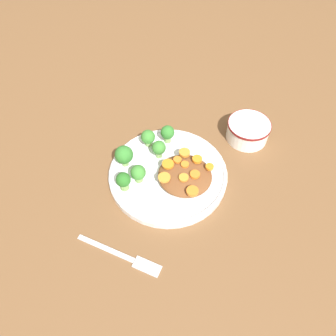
{
  "coord_description": "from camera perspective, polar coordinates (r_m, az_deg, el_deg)",
  "views": [
    {
      "loc": [
        0.25,
        -0.37,
        0.61
      ],
      "look_at": [
        0.0,
        0.0,
        0.03
      ],
      "focal_mm": 35.0,
      "sensor_mm": 36.0,
      "label": 1
    }
  ],
  "objects": [
    {
      "name": "broccoli_floret_2",
      "position": [
        0.71,
        -5.2,
        -0.89
      ],
      "size": [
        0.03,
        0.03,
        0.05
      ],
      "color": "#759E51",
      "rests_on": "plate"
    },
    {
      "name": "carrot_slice_8",
      "position": [
        0.73,
        1.66,
        1.44
      ],
      "size": [
        0.02,
        0.02,
        0.01
      ],
      "primitive_type": "cylinder",
      "color": "orange",
      "rests_on": "stew_mound"
    },
    {
      "name": "broccoli_floret_0",
      "position": [
        0.74,
        -7.67,
        2.24
      ],
      "size": [
        0.04,
        0.04,
        0.06
      ],
      "color": "#7FA85B",
      "rests_on": "plate"
    },
    {
      "name": "carrot_slice_7",
      "position": [
        0.72,
        2.96,
        0.63
      ],
      "size": [
        0.02,
        0.02,
        0.0
      ],
      "primitive_type": "cylinder",
      "color": "orange",
      "rests_on": "stew_mound"
    },
    {
      "name": "broccoli_floret_1",
      "position": [
        0.7,
        -7.77,
        -2.21
      ],
      "size": [
        0.03,
        0.03,
        0.05
      ],
      "color": "#759E51",
      "rests_on": "plate"
    },
    {
      "name": "carrot_slice_6",
      "position": [
        0.7,
        -0.66,
        -1.67
      ],
      "size": [
        0.03,
        0.03,
        0.0
      ],
      "primitive_type": "cylinder",
      "color": "orange",
      "rests_on": "stew_mound"
    },
    {
      "name": "broccoli_floret_4",
      "position": [
        0.78,
        -0.08,
        6.1
      ],
      "size": [
        0.03,
        0.03,
        0.05
      ],
      "color": "#7FA85B",
      "rests_on": "plate"
    },
    {
      "name": "carrot_slice_5",
      "position": [
        0.73,
        5.1,
        1.52
      ],
      "size": [
        0.02,
        0.02,
        0.01
      ],
      "primitive_type": "cylinder",
      "color": "orange",
      "rests_on": "stew_mound"
    },
    {
      "name": "carrot_slice_2",
      "position": [
        0.7,
        2.74,
        -1.69
      ],
      "size": [
        0.02,
        0.02,
        0.01
      ],
      "primitive_type": "cylinder",
      "color": "orange",
      "rests_on": "stew_mound"
    },
    {
      "name": "fork",
      "position": [
        0.66,
        -7.25,
        -15.18
      ],
      "size": [
        0.18,
        0.05,
        0.01
      ],
      "rotation": [
        0.0,
        0.0,
        6.47
      ],
      "color": "silver",
      "rests_on": "ground_plane"
    },
    {
      "name": "dip_bowl",
      "position": [
        0.84,
        13.78,
        6.48
      ],
      "size": [
        0.11,
        0.11,
        0.05
      ],
      "color": "white",
      "rests_on": "ground_plane"
    },
    {
      "name": "carrot_slice_3",
      "position": [
        0.74,
        2.89,
        2.69
      ],
      "size": [
        0.03,
        0.03,
        0.01
      ],
      "primitive_type": "cylinder",
      "color": "orange",
      "rests_on": "stew_mound"
    },
    {
      "name": "broccoli_floret_5",
      "position": [
        0.78,
        -3.5,
        5.35
      ],
      "size": [
        0.03,
        0.03,
        0.04
      ],
      "color": "#7FA85B",
      "rests_on": "plate"
    },
    {
      "name": "plate",
      "position": [
        0.75,
        0.0,
        -0.98
      ],
      "size": [
        0.27,
        0.27,
        0.02
      ],
      "color": "white",
      "rests_on": "ground_plane"
    },
    {
      "name": "carrot_slice_4",
      "position": [
        0.72,
        -0.1,
        0.72
      ],
      "size": [
        0.03,
        0.03,
        0.01
      ],
      "primitive_type": "cylinder",
      "color": "orange",
      "rests_on": "stew_mound"
    },
    {
      "name": "carrot_slice_0",
      "position": [
        0.68,
        4.28,
        -4.03
      ],
      "size": [
        0.03,
        0.03,
        0.01
      ],
      "primitive_type": "cylinder",
      "color": "orange",
      "rests_on": "stew_mound"
    },
    {
      "name": "stew_mound",
      "position": [
        0.72,
        2.96,
        -1.29
      ],
      "size": [
        0.12,
        0.12,
        0.03
      ],
      "primitive_type": "ellipsoid",
      "color": "brown",
      "rests_on": "plate"
    },
    {
      "name": "carrot_slice_9",
      "position": [
        0.72,
        7.25,
        0.2
      ],
      "size": [
        0.02,
        0.02,
        0.01
      ],
      "primitive_type": "cylinder",
      "color": "orange",
      "rests_on": "stew_mound"
    },
    {
      "name": "broccoli_floret_3",
      "position": [
        0.75,
        -1.6,
        3.45
      ],
      "size": [
        0.03,
        0.03,
        0.05
      ],
      "color": "#7FA85B",
      "rests_on": "plate"
    },
    {
      "name": "carrot_slice_1",
      "position": [
        0.7,
        4.71,
        -1.13
      ],
      "size": [
        0.02,
        0.02,
        0.01
      ],
      "primitive_type": "cylinder",
      "color": "orange",
      "rests_on": "stew_mound"
    },
    {
      "name": "ground_plane",
      "position": [
        0.76,
        0.0,
        -1.5
      ],
      "size": [
        4.0,
        4.0,
        0.0
      ],
      "primitive_type": "plane",
      "color": "brown"
    }
  ]
}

